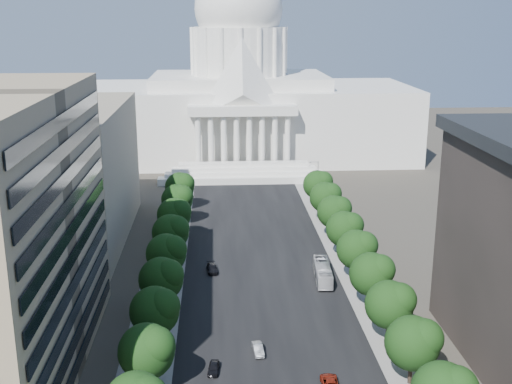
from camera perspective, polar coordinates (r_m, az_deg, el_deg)
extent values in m
cube|color=black|center=(140.41, 0.01, -5.05)|extent=(30.00, 260.00, 0.01)
cube|color=gray|center=(140.59, -7.78, -5.17)|extent=(8.00, 260.00, 0.02)
cube|color=gray|center=(142.78, 7.67, -4.84)|extent=(8.00, 260.00, 0.02)
cube|color=white|center=(229.29, -1.48, 6.31)|extent=(120.00, 50.00, 25.00)
cube|color=white|center=(227.40, -1.50, 9.91)|extent=(60.00, 40.00, 4.00)
cube|color=white|center=(201.41, -1.20, 7.32)|extent=(34.00, 8.00, 3.00)
cylinder|color=white|center=(226.63, -1.52, 12.43)|extent=(32.00, 32.00, 16.00)
ellipsoid|color=white|center=(226.29, -1.55, 15.97)|extent=(30.00, 30.00, 27.60)
cube|color=gray|center=(150.66, -18.79, 1.51)|extent=(38.00, 52.00, 30.00)
cylinder|color=#33261C|center=(91.41, -9.58, -16.35)|extent=(0.56, 0.56, 2.94)
sphere|color=black|center=(89.03, -9.72, -13.78)|extent=(7.60, 7.60, 7.60)
sphere|color=black|center=(87.68, -8.92, -13.38)|extent=(5.32, 5.32, 5.32)
cylinder|color=#33261C|center=(101.74, -8.90, -12.79)|extent=(0.56, 0.56, 2.94)
sphere|color=black|center=(99.61, -9.01, -10.40)|extent=(7.60, 7.60, 7.60)
sphere|color=black|center=(98.31, -8.30, -10.00)|extent=(5.32, 5.32, 5.32)
cylinder|color=#33261C|center=(112.40, -8.35, -9.88)|extent=(0.56, 0.56, 2.94)
sphere|color=black|center=(110.47, -8.45, -7.68)|extent=(7.60, 7.60, 7.60)
sphere|color=black|center=(109.22, -7.81, -7.28)|extent=(5.32, 5.32, 5.32)
cylinder|color=#33261C|center=(123.31, -7.91, -7.49)|extent=(0.56, 0.56, 2.94)
sphere|color=black|center=(121.56, -8.00, -5.45)|extent=(7.60, 7.60, 7.60)
sphere|color=black|center=(120.34, -7.41, -5.07)|extent=(5.32, 5.32, 5.32)
cylinder|color=#33261C|center=(134.40, -7.55, -5.49)|extent=(0.56, 0.56, 2.94)
sphere|color=black|center=(132.80, -7.62, -3.59)|extent=(7.60, 7.60, 7.60)
sphere|color=black|center=(131.62, -7.08, -3.23)|extent=(5.32, 5.32, 5.32)
cylinder|color=#33261C|center=(145.64, -7.24, -3.79)|extent=(0.56, 0.56, 2.94)
sphere|color=black|center=(144.16, -7.31, -2.03)|extent=(7.60, 7.60, 7.60)
sphere|color=black|center=(143.01, -6.81, -1.68)|extent=(5.32, 5.32, 5.32)
cylinder|color=#33261C|center=(156.99, -6.98, -2.34)|extent=(0.56, 0.56, 2.94)
sphere|color=black|center=(155.62, -7.04, -0.69)|extent=(7.60, 7.60, 7.60)
sphere|color=black|center=(154.50, -6.57, -0.36)|extent=(5.32, 5.32, 5.32)
cylinder|color=#33261C|center=(168.44, -6.76, -1.08)|extent=(0.56, 0.56, 2.94)
sphere|color=black|center=(167.16, -6.81, 0.46)|extent=(7.60, 7.60, 7.60)
sphere|color=black|center=(166.06, -6.37, 0.78)|extent=(5.32, 5.32, 5.32)
cylinder|color=#33261C|center=(94.57, 13.53, -15.41)|extent=(0.56, 0.56, 2.94)
sphere|color=black|center=(92.27, 13.72, -12.91)|extent=(7.60, 7.60, 7.60)
sphere|color=black|center=(91.49, 14.72, -12.43)|extent=(5.32, 5.32, 5.32)
cylinder|color=#33261C|center=(104.59, 11.61, -12.09)|extent=(0.56, 0.56, 2.94)
sphere|color=black|center=(102.51, 11.76, -9.76)|extent=(7.60, 7.60, 7.60)
sphere|color=black|center=(101.73, 12.64, -9.32)|extent=(5.32, 5.32, 5.32)
cylinder|color=#33261C|center=(114.99, 10.07, -9.36)|extent=(0.56, 0.56, 2.94)
sphere|color=black|center=(113.10, 10.19, -7.19)|extent=(7.60, 7.60, 7.60)
sphere|color=black|center=(112.31, 10.97, -6.78)|extent=(5.32, 5.32, 5.32)
cylinder|color=#33261C|center=(125.67, 8.81, -7.07)|extent=(0.56, 0.56, 2.94)
sphere|color=black|center=(123.95, 8.90, -5.07)|extent=(7.60, 7.60, 7.60)
sphere|color=black|center=(123.15, 9.60, -4.67)|extent=(5.32, 5.32, 5.32)
cylinder|color=#33261C|center=(136.57, 7.75, -5.15)|extent=(0.56, 0.56, 2.94)
sphere|color=black|center=(134.99, 7.83, -3.28)|extent=(7.60, 7.60, 7.60)
sphere|color=black|center=(134.19, 8.47, -2.91)|extent=(5.32, 5.32, 5.32)
cylinder|color=#33261C|center=(147.65, 6.86, -3.51)|extent=(0.56, 0.56, 2.94)
sphere|color=black|center=(146.19, 6.92, -1.76)|extent=(7.60, 7.60, 7.60)
sphere|color=black|center=(145.38, 7.51, -1.41)|extent=(5.32, 5.32, 5.32)
cylinder|color=#33261C|center=(158.86, 6.10, -2.09)|extent=(0.56, 0.56, 2.94)
sphere|color=black|center=(157.50, 6.15, -0.47)|extent=(7.60, 7.60, 7.60)
sphere|color=black|center=(156.69, 6.68, -0.13)|extent=(5.32, 5.32, 5.32)
cylinder|color=#33261C|center=(170.17, 5.44, -0.87)|extent=(0.56, 0.56, 2.94)
sphere|color=black|center=(168.90, 5.48, 0.66)|extent=(7.60, 7.60, 7.60)
sphere|color=black|center=(168.10, 5.98, 0.97)|extent=(5.32, 5.32, 5.32)
cylinder|color=gray|center=(92.98, 15.35, -13.97)|extent=(0.18, 0.18, 9.00)
cylinder|color=gray|center=(90.60, 14.82, -11.67)|extent=(2.40, 0.14, 0.14)
sphere|color=gray|center=(90.32, 14.14, -11.78)|extent=(0.44, 0.44, 0.44)
cylinder|color=gray|center=(114.36, 11.37, -7.91)|extent=(0.18, 0.18, 9.00)
cylinder|color=gray|center=(112.43, 10.90, -5.93)|extent=(2.40, 0.14, 0.14)
sphere|color=gray|center=(112.21, 10.35, -6.00)|extent=(0.44, 0.44, 0.44)
cylinder|color=gray|center=(136.96, 8.75, -3.78)|extent=(0.18, 0.18, 9.00)
cylinder|color=gray|center=(135.36, 8.33, -2.07)|extent=(2.40, 0.14, 0.14)
sphere|color=gray|center=(135.17, 7.87, -2.13)|extent=(0.44, 0.44, 0.44)
cylinder|color=gray|center=(160.28, 6.89, -0.83)|extent=(0.18, 0.18, 9.00)
cylinder|color=gray|center=(158.92, 6.52, 0.65)|extent=(2.40, 0.14, 0.14)
sphere|color=gray|center=(158.76, 6.13, 0.61)|extent=(0.44, 0.44, 0.44)
cylinder|color=gray|center=(184.04, 5.52, 1.37)|extent=(0.18, 0.18, 9.00)
cylinder|color=gray|center=(182.86, 5.18, 2.67)|extent=(2.40, 0.14, 0.14)
sphere|color=gray|center=(182.72, 4.84, 2.64)|extent=(0.44, 0.44, 0.44)
imported|color=black|center=(95.11, -3.79, -15.35)|extent=(1.93, 3.97, 1.31)
imported|color=#9FA1A6|center=(99.47, 0.18, -13.81)|extent=(1.85, 4.24, 1.36)
imported|color=maroon|center=(92.20, 6.59, -16.48)|extent=(2.45, 5.11, 1.40)
imported|color=black|center=(128.22, -3.92, -6.81)|extent=(2.53, 5.04, 1.41)
imported|color=silver|center=(124.55, 5.96, -7.08)|extent=(3.62, 12.15, 3.34)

